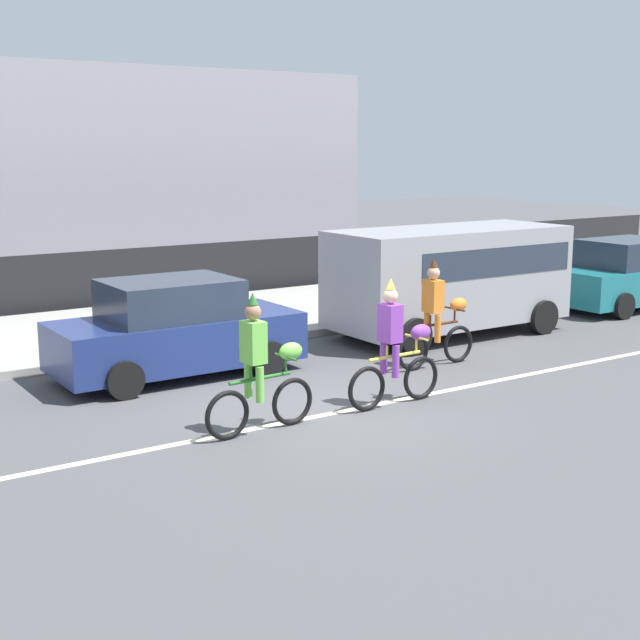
% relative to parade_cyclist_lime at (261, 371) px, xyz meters
% --- Properties ---
extents(ground_plane, '(80.00, 80.00, 0.00)m').
position_rel_parade_cyclist_lime_xyz_m(ground_plane, '(1.21, 0.66, -0.84)').
color(ground_plane, '#4C4C4F').
extents(road_centre_line, '(36.00, 0.14, 0.01)m').
position_rel_parade_cyclist_lime_xyz_m(road_centre_line, '(1.21, 0.16, -0.84)').
color(road_centre_line, beige).
rests_on(road_centre_line, ground).
extents(sidewalk_curb, '(60.00, 5.00, 0.15)m').
position_rel_parade_cyclist_lime_xyz_m(sidewalk_curb, '(1.21, 7.16, -0.77)').
color(sidewalk_curb, '#9E9B93').
rests_on(sidewalk_curb, ground).
extents(fence_line, '(40.00, 0.08, 1.40)m').
position_rel_parade_cyclist_lime_xyz_m(fence_line, '(1.21, 10.06, -0.14)').
color(fence_line, black).
rests_on(fence_line, ground).
extents(parade_cyclist_lime, '(1.72, 0.50, 1.92)m').
position_rel_parade_cyclist_lime_xyz_m(parade_cyclist_lime, '(0.00, 0.00, 0.00)').
color(parade_cyclist_lime, black).
rests_on(parade_cyclist_lime, ground).
extents(parade_cyclist_purple, '(1.72, 0.50, 1.92)m').
position_rel_parade_cyclist_lime_xyz_m(parade_cyclist_purple, '(2.29, 0.01, 0.00)').
color(parade_cyclist_purple, black).
rests_on(parade_cyclist_purple, ground).
extents(parade_cyclist_orange, '(1.72, 0.50, 1.92)m').
position_rel_parade_cyclist_lime_xyz_m(parade_cyclist_orange, '(4.37, 1.47, 0.00)').
color(parade_cyclist_orange, black).
rests_on(parade_cyclist_orange, ground).
extents(parked_van_grey, '(5.00, 2.22, 2.18)m').
position_rel_parade_cyclist_lime_xyz_m(parked_van_grey, '(6.38, 3.36, 0.44)').
color(parked_van_grey, '#99999E').
rests_on(parked_van_grey, ground).
extents(parked_car_teal, '(4.10, 1.92, 1.64)m').
position_rel_parade_cyclist_lime_xyz_m(parked_car_teal, '(11.93, 3.32, -0.06)').
color(parked_car_teal, '#1E727A').
rests_on(parked_car_teal, ground).
extents(parked_car_navy, '(4.10, 1.92, 1.64)m').
position_rel_parade_cyclist_lime_xyz_m(parked_car_navy, '(0.30, 3.40, -0.06)').
color(parked_car_navy, navy).
rests_on(parked_car_navy, ground).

